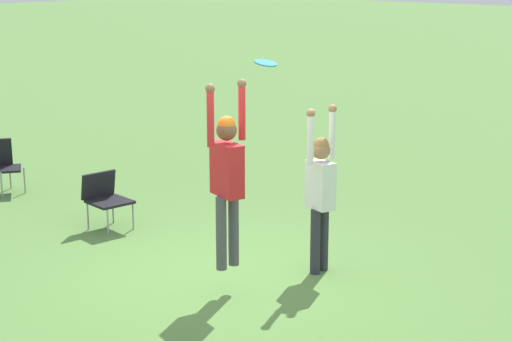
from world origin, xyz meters
The scene contains 6 objects.
ground_plane centered at (0.00, 0.00, 0.00)m, with size 120.00×120.00×0.00m, color #56843D.
person_jumping centered at (-0.24, -0.33, 1.43)m, with size 0.60×0.48×2.12m.
person_defending centered at (0.98, -0.69, 1.07)m, with size 0.51×0.40×2.04m.
frisbee centered at (0.17, -0.53, 2.60)m, with size 0.25×0.25×0.07m.
camping_chair_0 centered at (0.33, 2.60, 0.47)m, with size 0.58×0.61×0.80m.
camping_chair_3 centered at (0.41, 5.38, 0.51)m, with size 0.68×0.75×0.88m.
Camera 1 is at (-6.82, -6.69, 3.70)m, focal length 60.00 mm.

